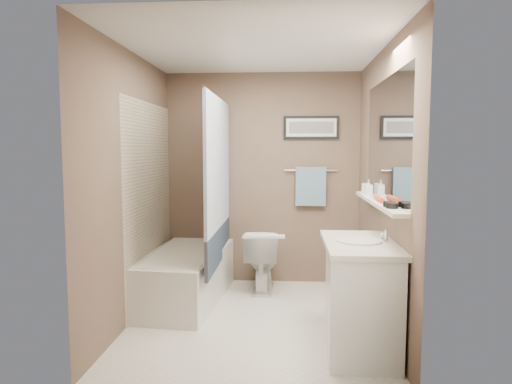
# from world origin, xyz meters

# --- Properties ---
(ground) EXTENTS (2.50, 2.50, 0.00)m
(ground) POSITION_xyz_m (0.00, 0.00, 0.00)
(ground) COLOR silver
(ground) RESTS_ON ground
(ceiling) EXTENTS (2.20, 2.50, 0.04)m
(ceiling) POSITION_xyz_m (0.00, 0.00, 2.38)
(ceiling) COLOR silver
(ceiling) RESTS_ON wall_back
(wall_back) EXTENTS (2.20, 0.04, 2.40)m
(wall_back) POSITION_xyz_m (0.00, 1.23, 1.20)
(wall_back) COLOR brown
(wall_back) RESTS_ON ground
(wall_front) EXTENTS (2.20, 0.04, 2.40)m
(wall_front) POSITION_xyz_m (0.00, -1.23, 1.20)
(wall_front) COLOR brown
(wall_front) RESTS_ON ground
(wall_left) EXTENTS (0.04, 2.50, 2.40)m
(wall_left) POSITION_xyz_m (-1.08, 0.00, 1.20)
(wall_left) COLOR brown
(wall_left) RESTS_ON ground
(wall_right) EXTENTS (0.04, 2.50, 2.40)m
(wall_right) POSITION_xyz_m (1.08, 0.00, 1.20)
(wall_right) COLOR brown
(wall_right) RESTS_ON ground
(tile_surround) EXTENTS (0.02, 1.55, 2.00)m
(tile_surround) POSITION_xyz_m (-1.09, 0.50, 1.00)
(tile_surround) COLOR #C1B092
(tile_surround) RESTS_ON wall_left
(curtain_rod) EXTENTS (0.02, 1.55, 0.02)m
(curtain_rod) POSITION_xyz_m (-0.40, 0.50, 2.05)
(curtain_rod) COLOR silver
(curtain_rod) RESTS_ON wall_left
(curtain_upper) EXTENTS (0.03, 1.45, 1.28)m
(curtain_upper) POSITION_xyz_m (-0.40, 0.50, 1.40)
(curtain_upper) COLOR white
(curtain_upper) RESTS_ON curtain_rod
(curtain_lower) EXTENTS (0.03, 1.45, 0.36)m
(curtain_lower) POSITION_xyz_m (-0.40, 0.50, 0.58)
(curtain_lower) COLOR #29394E
(curtain_lower) RESTS_ON curtain_rod
(mirror) EXTENTS (0.02, 1.60, 1.00)m
(mirror) POSITION_xyz_m (1.09, -0.15, 1.62)
(mirror) COLOR silver
(mirror) RESTS_ON wall_right
(shelf) EXTENTS (0.12, 1.60, 0.03)m
(shelf) POSITION_xyz_m (1.04, -0.15, 1.10)
(shelf) COLOR silver
(shelf) RESTS_ON wall_right
(towel_bar) EXTENTS (0.60, 0.02, 0.02)m
(towel_bar) POSITION_xyz_m (0.55, 1.22, 1.30)
(towel_bar) COLOR silver
(towel_bar) RESTS_ON wall_back
(towel) EXTENTS (0.34, 0.05, 0.44)m
(towel) POSITION_xyz_m (0.55, 1.20, 1.12)
(towel) COLOR #93C3D7
(towel) RESTS_ON towel_bar
(art_frame) EXTENTS (0.62, 0.02, 0.26)m
(art_frame) POSITION_xyz_m (0.55, 1.23, 1.78)
(art_frame) COLOR black
(art_frame) RESTS_ON wall_back
(art_mat) EXTENTS (0.56, 0.00, 0.20)m
(art_mat) POSITION_xyz_m (0.55, 1.22, 1.78)
(art_mat) COLOR white
(art_mat) RESTS_ON art_frame
(art_image) EXTENTS (0.50, 0.00, 0.13)m
(art_image) POSITION_xyz_m (0.55, 1.22, 1.78)
(art_image) COLOR #595959
(art_image) RESTS_ON art_mat
(door) EXTENTS (0.80, 0.02, 2.00)m
(door) POSITION_xyz_m (0.55, -1.24, 1.00)
(door) COLOR silver
(door) RESTS_ON wall_front
(door_handle) EXTENTS (0.10, 0.02, 0.02)m
(door_handle) POSITION_xyz_m (0.22, -1.19, 1.00)
(door_handle) COLOR silver
(door_handle) RESTS_ON door
(bathtub) EXTENTS (0.83, 1.56, 0.50)m
(bathtub) POSITION_xyz_m (-0.75, 0.50, 0.25)
(bathtub) COLOR silver
(bathtub) RESTS_ON ground
(tub_rim) EXTENTS (0.56, 1.36, 0.02)m
(tub_rim) POSITION_xyz_m (-0.75, 0.50, 0.50)
(tub_rim) COLOR white
(tub_rim) RESTS_ON bathtub
(toilet) EXTENTS (0.39, 0.67, 0.67)m
(toilet) POSITION_xyz_m (0.02, 0.92, 0.34)
(toilet) COLOR white
(toilet) RESTS_ON ground
(vanity) EXTENTS (0.54, 0.92, 0.80)m
(vanity) POSITION_xyz_m (0.85, -0.52, 0.40)
(vanity) COLOR silver
(vanity) RESTS_ON ground
(countertop) EXTENTS (0.54, 0.96, 0.04)m
(countertop) POSITION_xyz_m (0.84, -0.52, 0.82)
(countertop) COLOR beige
(countertop) RESTS_ON vanity
(sink_basin) EXTENTS (0.34, 0.34, 0.01)m
(sink_basin) POSITION_xyz_m (0.83, -0.52, 0.85)
(sink_basin) COLOR silver
(sink_basin) RESTS_ON countertop
(faucet_spout) EXTENTS (0.02, 0.02, 0.10)m
(faucet_spout) POSITION_xyz_m (1.03, -0.52, 0.89)
(faucet_spout) COLOR silver
(faucet_spout) RESTS_ON countertop
(faucet_knob) EXTENTS (0.05, 0.05, 0.05)m
(faucet_knob) POSITION_xyz_m (1.03, -0.42, 0.87)
(faucet_knob) COLOR silver
(faucet_knob) RESTS_ON countertop
(candle_bowl_near) EXTENTS (0.09, 0.09, 0.04)m
(candle_bowl_near) POSITION_xyz_m (1.04, -0.66, 1.14)
(candle_bowl_near) COLOR black
(candle_bowl_near) RESTS_ON shelf
(candle_bowl_far) EXTENTS (0.09, 0.09, 0.04)m
(candle_bowl_far) POSITION_xyz_m (1.04, -0.57, 1.14)
(candle_bowl_far) COLOR black
(candle_bowl_far) RESTS_ON shelf
(hair_brush_front) EXTENTS (0.06, 0.22, 0.04)m
(hair_brush_front) POSITION_xyz_m (1.04, -0.26, 1.14)
(hair_brush_front) COLOR #CC421C
(hair_brush_front) RESTS_ON shelf
(hair_brush_back) EXTENTS (0.04, 0.22, 0.04)m
(hair_brush_back) POSITION_xyz_m (1.04, -0.16, 1.14)
(hair_brush_back) COLOR #C1451B
(hair_brush_back) RESTS_ON shelf
(pink_comb) EXTENTS (0.05, 0.16, 0.01)m
(pink_comb) POSITION_xyz_m (1.04, -0.02, 1.12)
(pink_comb) COLOR #CF7E98
(pink_comb) RESTS_ON shelf
(glass_jar) EXTENTS (0.08, 0.08, 0.10)m
(glass_jar) POSITION_xyz_m (1.04, 0.43, 1.17)
(glass_jar) COLOR silver
(glass_jar) RESTS_ON shelf
(soap_bottle) EXTENTS (0.07, 0.07, 0.14)m
(soap_bottle) POSITION_xyz_m (1.04, 0.29, 1.19)
(soap_bottle) COLOR #999999
(soap_bottle) RESTS_ON shelf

